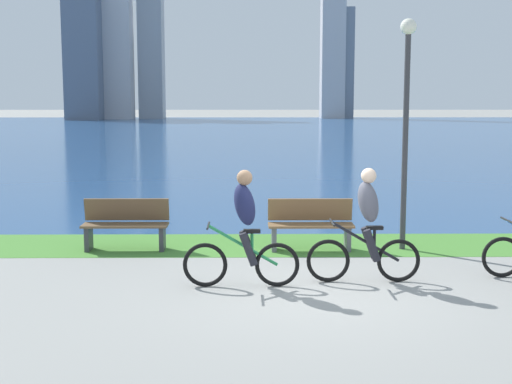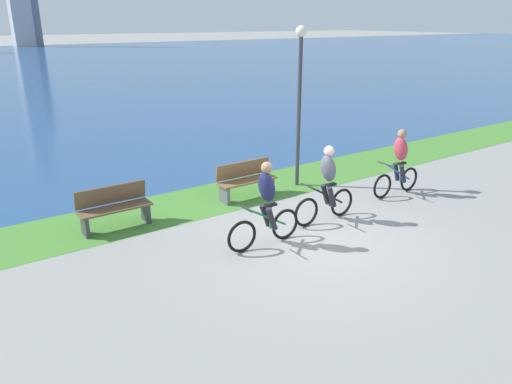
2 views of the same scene
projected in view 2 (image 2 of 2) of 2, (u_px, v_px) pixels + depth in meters
ground_plane at (312, 238)px, 9.71m from camera, size 300.00×300.00×0.00m
grass_strip_bayside at (230, 194)px, 12.12m from camera, size 120.00×2.02×0.01m
cyclist_lead at (266, 205)px, 9.14m from camera, size 1.66×0.52×1.67m
cyclist_trailing at (327, 184)px, 10.28m from camera, size 1.66×0.52×1.67m
cyclist_distant_rear at (399, 162)px, 11.88m from camera, size 1.61×0.52×1.66m
bench_near_path at (246, 180)px, 11.78m from camera, size 1.50×0.47×0.90m
bench_far_along_path at (114, 208)px, 10.06m from camera, size 1.50×0.47×0.90m
lamppost_tall at (300, 85)px, 11.96m from camera, size 0.28×0.28×4.02m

